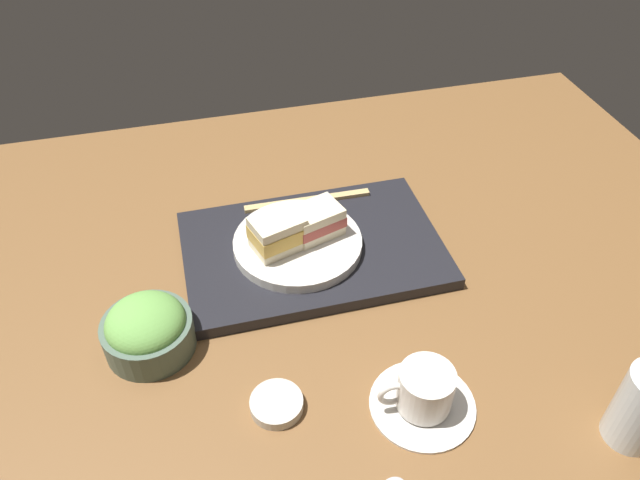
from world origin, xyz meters
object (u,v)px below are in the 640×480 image
(chopsticks_pair, at_px, (308,201))
(salad_bowl, at_px, (147,329))
(sandwich_near, at_px, (316,221))
(sandwich_far, at_px, (278,233))
(small_sauce_dish, at_px, (277,404))
(sandwich_plate, at_px, (298,244))
(coffee_cup, at_px, (424,393))

(chopsticks_pair, bearing_deg, salad_bowl, 39.92)
(sandwich_near, relative_size, chopsticks_pair, 0.42)
(sandwich_near, distance_m, sandwich_far, 0.07)
(sandwich_near, relative_size, salad_bowl, 0.75)
(sandwich_far, bearing_deg, salad_bowl, 29.57)
(salad_bowl, relative_size, small_sauce_dish, 1.82)
(sandwich_far, bearing_deg, small_sauce_dish, 77.70)
(sandwich_far, height_order, salad_bowl, sandwich_far)
(sandwich_plate, bearing_deg, chopsticks_pair, -111.14)
(sandwich_plate, distance_m, salad_bowl, 0.28)
(salad_bowl, relative_size, chopsticks_pair, 0.56)
(sandwich_far, relative_size, small_sauce_dish, 1.34)
(sandwich_near, xyz_separation_m, coffee_cup, (-0.06, 0.33, -0.04))
(sandwich_far, xyz_separation_m, chopsticks_pair, (-0.08, -0.12, -0.04))
(sandwich_far, xyz_separation_m, salad_bowl, (0.21, 0.12, -0.03))
(chopsticks_pair, relative_size, coffee_cup, 1.62)
(sandwich_far, height_order, small_sauce_dish, sandwich_far)
(chopsticks_pair, bearing_deg, sandwich_near, 84.50)
(coffee_cup, relative_size, small_sauce_dish, 1.99)
(sandwich_plate, height_order, salad_bowl, salad_bowl)
(salad_bowl, bearing_deg, sandwich_far, -150.43)
(salad_bowl, bearing_deg, coffee_cup, 150.83)
(sandwich_far, relative_size, salad_bowl, 0.74)
(chopsticks_pair, bearing_deg, small_sauce_dish, 70.78)
(sandwich_far, distance_m, small_sauce_dish, 0.28)
(chopsticks_pair, xyz_separation_m, small_sauce_dish, (0.13, 0.39, -0.02))
(salad_bowl, relative_size, coffee_cup, 0.91)
(sandwich_plate, xyz_separation_m, sandwich_near, (-0.03, -0.01, 0.03))
(salad_bowl, xyz_separation_m, small_sauce_dish, (-0.15, 0.14, -0.03))
(sandwich_far, xyz_separation_m, coffee_cup, (-0.13, 0.31, -0.04))
(sandwich_plate, bearing_deg, small_sauce_dish, 71.59)
(sandwich_plate, xyz_separation_m, small_sauce_dish, (0.09, 0.27, -0.02))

